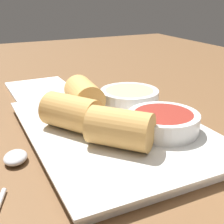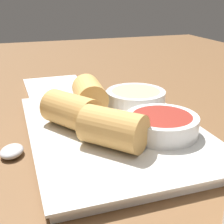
# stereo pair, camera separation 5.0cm
# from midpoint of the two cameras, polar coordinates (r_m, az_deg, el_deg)

# --- Properties ---
(table_surface) EXTENTS (1.80, 1.40, 0.02)m
(table_surface) POSITION_cam_midpoint_polar(r_m,az_deg,el_deg) (0.43, -6.67, -6.33)
(table_surface) COLOR brown
(table_surface) RESTS_ON ground
(serving_plate) EXTENTS (0.31, 0.22, 0.01)m
(serving_plate) POSITION_cam_midpoint_polar(r_m,az_deg,el_deg) (0.43, -3.33, -3.26)
(serving_plate) COLOR silver
(serving_plate) RESTS_ON table_surface
(roll_front_left) EXTENTS (0.09, 0.08, 0.05)m
(roll_front_left) POSITION_cam_midpoint_polar(r_m,az_deg,el_deg) (0.42, -11.34, -0.08)
(roll_front_left) COLOR #DBA356
(roll_front_left) RESTS_ON serving_plate
(roll_front_right) EXTENTS (0.09, 0.08, 0.05)m
(roll_front_right) POSITION_cam_midpoint_polar(r_m,az_deg,el_deg) (0.36, -3.12, -3.00)
(roll_front_right) COLOR #DBA356
(roll_front_right) RESTS_ON serving_plate
(roll_back_left) EXTENTS (0.08, 0.05, 0.05)m
(roll_back_left) POSITION_cam_midpoint_polar(r_m,az_deg,el_deg) (0.48, -8.27, 3.20)
(roll_back_left) COLOR #DBA356
(roll_back_left) RESTS_ON serving_plate
(dipping_bowl_near) EXTENTS (0.09, 0.09, 0.02)m
(dipping_bowl_near) POSITION_cam_midpoint_polar(r_m,az_deg,el_deg) (0.40, 5.87, -1.81)
(dipping_bowl_near) COLOR white
(dipping_bowl_near) RESTS_ON serving_plate
(dipping_bowl_far) EXTENTS (0.09, 0.09, 0.02)m
(dipping_bowl_far) POSITION_cam_midpoint_polar(r_m,az_deg,el_deg) (0.50, 0.32, 2.73)
(dipping_bowl_far) COLOR white
(dipping_bowl_far) RESTS_ON serving_plate
(spoon) EXTENTS (0.20, 0.09, 0.01)m
(spoon) POSITION_cam_midpoint_polar(r_m,az_deg,el_deg) (0.37, -21.90, -10.04)
(spoon) COLOR silver
(spoon) RESTS_ON table_surface
(napkin) EXTENTS (0.14, 0.12, 0.01)m
(napkin) POSITION_cam_midpoint_polar(r_m,az_deg,el_deg) (0.65, -15.16, 4.05)
(napkin) COLOR white
(napkin) RESTS_ON table_surface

